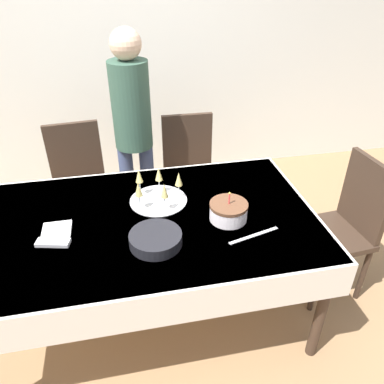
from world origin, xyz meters
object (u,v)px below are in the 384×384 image
birthday_cake (228,211)px  plate_stack_main (156,239)px  dining_chair_far_left (80,181)px  dining_chair_right_end (344,222)px  person_standing (132,122)px  champagne_tray (157,191)px  dining_chair_far_right (190,170)px

birthday_cake → plate_stack_main: 0.44m
dining_chair_far_left → dining_chair_right_end: 1.93m
dining_chair_far_left → person_standing: size_ratio=0.60×
birthday_cake → champagne_tray: 0.45m
dining_chair_far_left → birthday_cake: size_ratio=4.59×
dining_chair_far_right → champagne_tray: bearing=-115.2°
champagne_tray → person_standing: size_ratio=0.21×
birthday_cake → champagne_tray: (-0.36, 0.26, 0.02)m
dining_chair_far_right → dining_chair_right_end: same height
dining_chair_far_right → person_standing: 0.61m
champagne_tray → plate_stack_main: size_ratio=1.27×
birthday_cake → dining_chair_far_left: bearing=132.3°
champagne_tray → person_standing: person_standing is taller
dining_chair_far_right → champagne_tray: 0.85m
dining_chair_right_end → person_standing: 1.63m
dining_chair_far_right → dining_chair_right_end: (0.85, -0.88, 0.00)m
champagne_tray → dining_chair_right_end: bearing=-7.7°
dining_chair_far_left → dining_chair_far_right: size_ratio=1.00×
person_standing → dining_chair_right_end: bearing=-35.5°
dining_chair_far_left → dining_chair_far_right: same height
person_standing → dining_chair_far_right: bearing=-3.9°
plate_stack_main → dining_chair_right_end: bearing=10.4°
birthday_cake → dining_chair_far_right: bearing=91.5°
champagne_tray → person_standing: bearing=96.2°
person_standing → champagne_tray: bearing=-83.8°
plate_stack_main → dining_chair_far_left: bearing=112.8°
dining_chair_far_right → birthday_cake: 1.02m
dining_chair_far_left → person_standing: person_standing is taller
dining_chair_far_left → birthday_cake: 1.35m
dining_chair_right_end → person_standing: size_ratio=0.60×
dining_chair_right_end → person_standing: (-1.27, 0.91, 0.44)m
dining_chair_far_left → birthday_cake: (0.89, -0.98, 0.27)m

